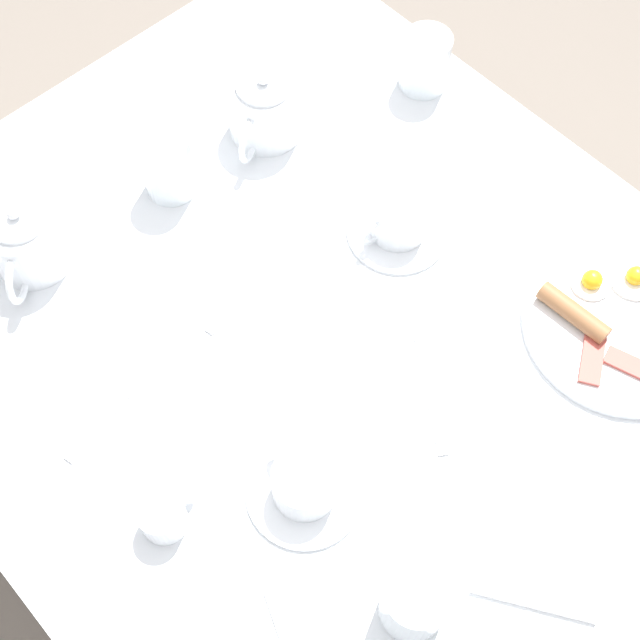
# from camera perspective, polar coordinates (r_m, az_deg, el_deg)

# --- Properties ---
(ground_plane) EXTENTS (8.00, 8.00, 0.00)m
(ground_plane) POSITION_cam_1_polar(r_m,az_deg,el_deg) (1.92, 0.00, -10.89)
(ground_plane) COLOR #70665B
(table) EXTENTS (1.02, 1.23, 0.74)m
(table) POSITION_cam_1_polar(r_m,az_deg,el_deg) (1.29, 0.00, -1.75)
(table) COLOR silver
(table) RESTS_ON ground_plane
(breakfast_plate) EXTENTS (0.28, 0.28, 0.04)m
(breakfast_plate) POSITION_cam_1_polar(r_m,az_deg,el_deg) (1.29, 18.77, -0.09)
(breakfast_plate) COLOR white
(breakfast_plate) RESTS_ON table
(teapot_near) EXTENTS (0.18, 0.11, 0.12)m
(teapot_near) POSITION_cam_1_polar(r_m,az_deg,el_deg) (1.39, -3.55, 13.37)
(teapot_near) COLOR white
(teapot_near) RESTS_ON table
(teapot_far) EXTENTS (0.15, 0.15, 0.12)m
(teapot_far) POSITION_cam_1_polar(r_m,az_deg,el_deg) (1.31, -18.30, 4.93)
(teapot_far) COLOR white
(teapot_far) RESTS_ON table
(teacup_with_saucer_left) EXTENTS (0.15, 0.15, 0.06)m
(teacup_with_saucer_left) POSITION_cam_1_polar(r_m,az_deg,el_deg) (1.29, 5.04, 6.28)
(teacup_with_saucer_left) COLOR white
(teacup_with_saucer_left) RESTS_ON table
(teacup_with_saucer_right) EXTENTS (0.15, 0.15, 0.06)m
(teacup_with_saucer_right) POSITION_cam_1_polar(r_m,az_deg,el_deg) (1.11, -1.01, -10.55)
(teacup_with_saucer_right) COLOR white
(teacup_with_saucer_right) RESTS_ON table
(water_glass_tall) EXTENTS (0.08, 0.08, 0.09)m
(water_glass_tall) POSITION_cam_1_polar(r_m,az_deg,el_deg) (1.06, 6.05, -17.50)
(water_glass_tall) COLOR white
(water_glass_tall) RESTS_ON table
(water_glass_short) EXTENTS (0.08, 0.08, 0.10)m
(water_glass_short) POSITION_cam_1_polar(r_m,az_deg,el_deg) (1.47, 6.75, 16.12)
(water_glass_short) COLOR white
(water_glass_short) RESTS_ON table
(wine_glass_spare) EXTENTS (0.08, 0.08, 0.11)m
(wine_glass_spare) POSITION_cam_1_polar(r_m,az_deg,el_deg) (1.33, -9.81, 9.74)
(wine_glass_spare) COLOR white
(wine_glass_spare) RESTS_ON table
(creamer_jug) EXTENTS (0.08, 0.06, 0.05)m
(creamer_jug) POSITION_cam_1_polar(r_m,az_deg,el_deg) (1.12, -9.98, -12.26)
(creamer_jug) COLOR white
(creamer_jug) RESTS_ON table
(napkin_folded) EXTENTS (0.15, 0.17, 0.01)m
(napkin_folded) POSITION_cam_1_polar(r_m,az_deg,el_deg) (1.14, 13.72, -15.41)
(napkin_folded) COLOR white
(napkin_folded) RESTS_ON table
(fork_by_plate) EXTENTS (0.18, 0.05, 0.00)m
(fork_by_plate) POSITION_cam_1_polar(r_m,az_deg,el_deg) (1.26, -4.63, 2.13)
(fork_by_plate) COLOR silver
(fork_by_plate) RESTS_ON table
(knife_by_plate) EXTENTS (0.13, 0.17, 0.00)m
(knife_by_plate) POSITION_cam_1_polar(r_m,az_deg,el_deg) (1.20, 7.00, -4.12)
(knife_by_plate) COLOR silver
(knife_by_plate) RESTS_ON table
(fork_spare) EXTENTS (0.19, 0.05, 0.00)m
(fork_spare) POSITION_cam_1_polar(r_m,az_deg,el_deg) (1.21, -12.92, -5.33)
(fork_spare) COLOR silver
(fork_spare) RESTS_ON table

